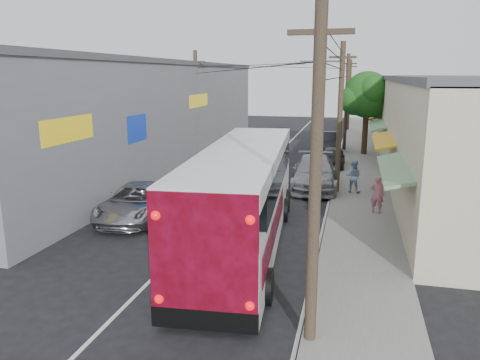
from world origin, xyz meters
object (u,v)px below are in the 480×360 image
object	(u,v)px
pedestrian_far	(353,176)
parked_car_mid	(333,157)
parked_suv	(314,173)
pedestrian_near	(377,194)
jeepney	(137,202)
coach_bus	(244,195)
parked_car_far	(327,142)

from	to	relation	value
pedestrian_far	parked_car_mid	bearing A→B (deg)	-66.01
parked_suv	pedestrian_near	size ratio (longest dim) A/B	3.52
jeepney	pedestrian_near	size ratio (longest dim) A/B	3.20
coach_bus	pedestrian_near	bearing A→B (deg)	40.98
parked_suv	parked_car_mid	xyz separation A→B (m)	(0.70, 6.47, -0.18)
coach_bus	parked_car_mid	world-z (taller)	coach_bus
pedestrian_near	pedestrian_far	distance (m)	3.82
parked_suv	pedestrian_near	bearing A→B (deg)	-58.78
parked_car_mid	pedestrian_near	world-z (taller)	pedestrian_near
jeepney	pedestrian_near	bearing A→B (deg)	10.57
parked_car_mid	parked_car_far	xyz separation A→B (m)	(-0.80, 6.61, 0.13)
jeepney	coach_bus	bearing A→B (deg)	-27.16
parked_car_mid	pedestrian_far	world-z (taller)	pedestrian_far
parked_car_mid	pedestrian_far	xyz separation A→B (m)	(1.45, -7.42, 0.30)
parked_car_far	pedestrian_near	xyz separation A→B (m)	(3.35, -17.68, 0.15)
coach_bus	parked_suv	world-z (taller)	coach_bus
pedestrian_near	pedestrian_far	size ratio (longest dim) A/B	0.99
coach_bus	jeepney	size ratio (longest dim) A/B	2.39
jeepney	parked_car_mid	bearing A→B (deg)	54.89
coach_bus	parked_car_mid	xyz separation A→B (m)	(2.49, 16.29, -1.24)
jeepney	pedestrian_far	bearing A→B (deg)	29.87
jeepney	parked_suv	distance (m)	10.56
pedestrian_near	pedestrian_far	world-z (taller)	pedestrian_far
parked_car_far	pedestrian_far	bearing A→B (deg)	-82.71
parked_car_far	pedestrian_near	distance (m)	18.00
jeepney	pedestrian_near	world-z (taller)	pedestrian_near
parked_suv	parked_car_far	world-z (taller)	parked_suv
parked_car_far	pedestrian_far	xyz separation A→B (m)	(2.25, -14.03, 0.17)
parked_suv	jeepney	bearing A→B (deg)	-137.07
parked_car_mid	pedestrian_near	distance (m)	11.37
coach_bus	parked_car_mid	distance (m)	16.52
coach_bus	parked_car_mid	size ratio (longest dim) A/B	3.22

